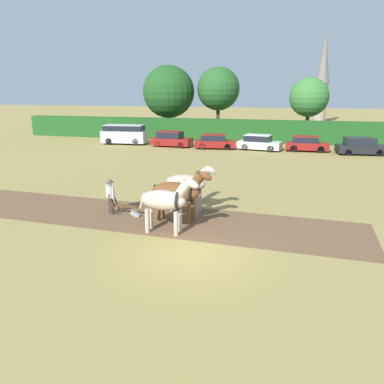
{
  "coord_description": "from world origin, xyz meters",
  "views": [
    {
      "loc": [
        3.11,
        -11.95,
        5.67
      ],
      "look_at": [
        -1.14,
        4.28,
        1.1
      ],
      "focal_mm": 35.0,
      "sensor_mm": 36.0,
      "label": 1
    }
  ],
  "objects_px": {
    "tree_left": "(218,89)",
    "farmer_at_plow": "(110,194)",
    "parked_car_center": "(259,143)",
    "tree_far_left": "(169,92)",
    "parked_car_right": "(361,146)",
    "farmer_beside_team": "(199,184)",
    "plow": "(128,209)",
    "church_spire": "(322,77)",
    "parked_van": "(124,134)",
    "parked_car_left": "(171,139)",
    "draft_horse_trail_left": "(188,184)",
    "tree_center_left": "(309,97)",
    "draft_horse_lead_left": "(166,200)",
    "parked_car_center_left": "(215,142)",
    "draft_horse_lead_right": "(178,192)",
    "parked_car_center_right": "(306,144)"
  },
  "relations": [
    {
      "from": "tree_left",
      "to": "farmer_at_plow",
      "type": "xyz_separation_m",
      "value": [
        0.95,
        -31.64,
        -4.87
      ]
    },
    {
      "from": "parked_car_center",
      "to": "tree_far_left",
      "type": "bearing_deg",
      "value": 151.9
    },
    {
      "from": "tree_left",
      "to": "parked_car_right",
      "type": "xyz_separation_m",
      "value": [
        15.21,
        -10.34,
        -5.09
      ]
    },
    {
      "from": "farmer_beside_team",
      "to": "plow",
      "type": "bearing_deg",
      "value": -147.68
    },
    {
      "from": "church_spire",
      "to": "parked_car_right",
      "type": "bearing_deg",
      "value": -87.55
    },
    {
      "from": "parked_van",
      "to": "parked_car_left",
      "type": "distance_m",
      "value": 5.5
    },
    {
      "from": "parked_van",
      "to": "plow",
      "type": "bearing_deg",
      "value": -69.83
    },
    {
      "from": "tree_far_left",
      "to": "draft_horse_trail_left",
      "type": "xyz_separation_m",
      "value": [
        10.66,
        -29.84,
        -4.1
      ]
    },
    {
      "from": "tree_center_left",
      "to": "parked_van",
      "type": "height_order",
      "value": "tree_center_left"
    },
    {
      "from": "draft_horse_lead_left",
      "to": "parked_car_center",
      "type": "distance_m",
      "value": 23.25
    },
    {
      "from": "plow",
      "to": "parked_car_center",
      "type": "relative_size",
      "value": 0.35
    },
    {
      "from": "church_spire",
      "to": "parked_car_center_left",
      "type": "distance_m",
      "value": 37.55
    },
    {
      "from": "church_spire",
      "to": "parked_car_center",
      "type": "height_order",
      "value": "church_spire"
    },
    {
      "from": "draft_horse_lead_left",
      "to": "draft_horse_lead_right",
      "type": "distance_m",
      "value": 1.48
    },
    {
      "from": "parked_car_center_left",
      "to": "draft_horse_trail_left",
      "type": "bearing_deg",
      "value": -90.7
    },
    {
      "from": "parked_car_center",
      "to": "parked_car_center_right",
      "type": "distance_m",
      "value": 4.47
    },
    {
      "from": "tree_left",
      "to": "plow",
      "type": "relative_size",
      "value": 5.57
    },
    {
      "from": "plow",
      "to": "parked_car_left",
      "type": "relative_size",
      "value": 0.36
    },
    {
      "from": "parked_car_right",
      "to": "parked_car_center",
      "type": "bearing_deg",
      "value": 170.67
    },
    {
      "from": "draft_horse_lead_left",
      "to": "parked_car_center",
      "type": "xyz_separation_m",
      "value": [
        1.81,
        23.17,
        -0.65
      ]
    },
    {
      "from": "tree_left",
      "to": "farmer_beside_team",
      "type": "distance_m",
      "value": 29.33
    },
    {
      "from": "plow",
      "to": "parked_car_right",
      "type": "distance_m",
      "value": 25.18
    },
    {
      "from": "draft_horse_lead_right",
      "to": "farmer_at_plow",
      "type": "height_order",
      "value": "draft_horse_lead_right"
    },
    {
      "from": "tree_center_left",
      "to": "plow",
      "type": "distance_m",
      "value": 33.02
    },
    {
      "from": "farmer_at_plow",
      "to": "parked_van",
      "type": "relative_size",
      "value": 0.34
    },
    {
      "from": "farmer_beside_team",
      "to": "draft_horse_trail_left",
      "type": "bearing_deg",
      "value": -111.05
    },
    {
      "from": "draft_horse_lead_right",
      "to": "draft_horse_trail_left",
      "type": "distance_m",
      "value": 1.48
    },
    {
      "from": "tree_center_left",
      "to": "draft_horse_trail_left",
      "type": "bearing_deg",
      "value": -102.04
    },
    {
      "from": "draft_horse_trail_left",
      "to": "parked_car_left",
      "type": "relative_size",
      "value": 0.63
    },
    {
      "from": "tree_far_left",
      "to": "farmer_at_plow",
      "type": "xyz_separation_m",
      "value": [
        7.25,
        -31.18,
        -4.51
      ]
    },
    {
      "from": "draft_horse_trail_left",
      "to": "parked_van",
      "type": "xyz_separation_m",
      "value": [
        -12.82,
        20.82,
        -0.3
      ]
    },
    {
      "from": "draft_horse_trail_left",
      "to": "parked_car_center",
      "type": "relative_size",
      "value": 0.61
    },
    {
      "from": "farmer_beside_team",
      "to": "parked_car_center_right",
      "type": "xyz_separation_m",
      "value": [
        6.01,
        18.99,
        -0.24
      ]
    },
    {
      "from": "tree_left",
      "to": "draft_horse_trail_left",
      "type": "bearing_deg",
      "value": -81.81
    },
    {
      "from": "parked_car_center_right",
      "to": "parked_car_left",
      "type": "bearing_deg",
      "value": -179.77
    },
    {
      "from": "tree_left",
      "to": "parked_car_center_right",
      "type": "xyz_separation_m",
      "value": [
        10.5,
        -9.58,
        -5.12
      ]
    },
    {
      "from": "parked_car_right",
      "to": "tree_left",
      "type": "bearing_deg",
      "value": 138.14
    },
    {
      "from": "tree_left",
      "to": "parked_van",
      "type": "relative_size",
      "value": 1.72
    },
    {
      "from": "farmer_at_plow",
      "to": "parked_car_right",
      "type": "bearing_deg",
      "value": 1.71
    },
    {
      "from": "draft_horse_lead_left",
      "to": "parked_car_center_right",
      "type": "height_order",
      "value": "draft_horse_lead_left"
    },
    {
      "from": "draft_horse_trail_left",
      "to": "farmer_beside_team",
      "type": "xyz_separation_m",
      "value": [
        0.13,
        1.71,
        -0.42
      ]
    },
    {
      "from": "draft_horse_trail_left",
      "to": "parked_car_right",
      "type": "distance_m",
      "value": 22.71
    },
    {
      "from": "draft_horse_lead_left",
      "to": "parked_van",
      "type": "distance_m",
      "value": 26.96
    },
    {
      "from": "draft_horse_lead_right",
      "to": "tree_far_left",
      "type": "bearing_deg",
      "value": 111.1
    },
    {
      "from": "tree_left",
      "to": "parked_car_left",
      "type": "xyz_separation_m",
      "value": [
        -2.99,
        -9.89,
        -5.08
      ]
    },
    {
      "from": "farmer_at_plow",
      "to": "plow",
      "type": "bearing_deg",
      "value": -56.27
    },
    {
      "from": "farmer_at_plow",
      "to": "farmer_beside_team",
      "type": "relative_size",
      "value": 1.01
    },
    {
      "from": "tree_left",
      "to": "parked_car_right",
      "type": "distance_m",
      "value": 19.09
    },
    {
      "from": "draft_horse_trail_left",
      "to": "parked_van",
      "type": "height_order",
      "value": "draft_horse_trail_left"
    },
    {
      "from": "tree_far_left",
      "to": "draft_horse_lead_left",
      "type": "xyz_separation_m",
      "value": [
        10.55,
        -32.8,
        -4.1
      ]
    }
  ]
}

